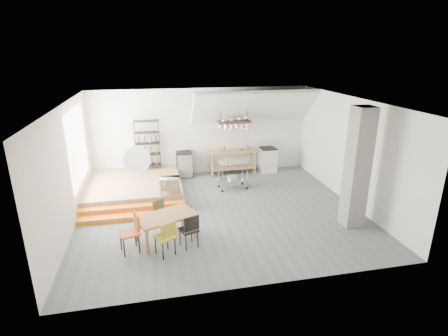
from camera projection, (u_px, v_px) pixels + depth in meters
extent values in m
plane|color=slate|center=(221.00, 211.00, 10.25)|extent=(8.00, 8.00, 0.00)
cube|color=silver|center=(202.00, 132.00, 12.97)|extent=(8.00, 0.04, 3.20)
cube|color=silver|center=(68.00, 169.00, 8.95)|extent=(0.04, 7.00, 3.20)
cube|color=silver|center=(350.00, 151.00, 10.51)|extent=(0.04, 7.00, 3.20)
cube|color=white|center=(220.00, 101.00, 9.22)|extent=(8.00, 7.00, 0.02)
cube|color=white|center=(254.00, 107.00, 12.46)|extent=(4.40, 1.44, 1.32)
cube|color=white|center=(78.00, 146.00, 10.28)|extent=(0.02, 2.50, 2.20)
cube|color=#A07550|center=(135.00, 187.00, 11.54)|extent=(3.00, 3.00, 0.40)
cube|color=orange|center=(133.00, 216.00, 9.78)|extent=(3.00, 0.35, 0.13)
cube|color=orange|center=(133.00, 209.00, 10.08)|extent=(3.00, 0.35, 0.27)
cube|color=gray|center=(357.00, 168.00, 8.99)|extent=(0.50, 0.50, 3.20)
cube|color=#A07550|center=(233.00, 151.00, 13.10)|extent=(1.80, 0.60, 0.06)
cube|color=#A07550|center=(232.00, 167.00, 13.30)|extent=(1.70, 0.55, 0.04)
cube|color=#A07550|center=(252.00, 160.00, 13.60)|extent=(0.06, 0.06, 0.86)
cube|color=#A07550|center=(210.00, 162.00, 13.28)|extent=(0.06, 0.06, 0.86)
cube|color=#A07550|center=(255.00, 163.00, 13.20)|extent=(0.06, 0.06, 0.86)
cube|color=#A07550|center=(212.00, 166.00, 12.88)|extent=(0.06, 0.06, 0.86)
cube|color=white|center=(268.00, 160.00, 13.51)|extent=(0.60, 0.60, 0.90)
cube|color=black|center=(268.00, 148.00, 13.36)|extent=(0.58, 0.58, 0.03)
cube|color=white|center=(266.00, 143.00, 13.57)|extent=(0.60, 0.05, 0.25)
cylinder|color=black|center=(270.00, 146.00, 13.51)|extent=(0.18, 0.18, 0.02)
cylinder|color=black|center=(264.00, 147.00, 13.45)|extent=(0.18, 0.18, 0.02)
cylinder|color=black|center=(273.00, 148.00, 13.25)|extent=(0.18, 0.18, 0.02)
cylinder|color=black|center=(266.00, 149.00, 13.19)|extent=(0.18, 0.18, 0.02)
cube|color=#3B2517|center=(234.00, 122.00, 12.53)|extent=(1.20, 0.50, 0.05)
cylinder|color=black|center=(220.00, 106.00, 12.25)|extent=(0.02, 0.02, 1.15)
cylinder|color=black|center=(248.00, 105.00, 12.45)|extent=(0.02, 0.02, 1.15)
cylinder|color=silver|center=(221.00, 126.00, 12.43)|extent=(0.16, 0.16, 0.12)
cylinder|color=silver|center=(226.00, 127.00, 12.48)|extent=(0.20, 0.20, 0.16)
cylinder|color=silver|center=(232.00, 127.00, 12.53)|extent=(0.16, 0.16, 0.20)
cylinder|color=silver|center=(237.00, 126.00, 12.55)|extent=(0.20, 0.20, 0.12)
cylinder|color=silver|center=(242.00, 126.00, 12.60)|extent=(0.16, 0.16, 0.16)
cylinder|color=silver|center=(248.00, 126.00, 12.64)|extent=(0.20, 0.20, 0.20)
cylinder|color=black|center=(159.00, 143.00, 12.65)|extent=(0.02, 0.02, 1.80)
cylinder|color=black|center=(136.00, 144.00, 12.48)|extent=(0.02, 0.02, 1.80)
cylinder|color=black|center=(160.00, 145.00, 12.31)|extent=(0.02, 0.02, 1.80)
cylinder|color=black|center=(135.00, 147.00, 12.15)|extent=(0.02, 0.02, 1.80)
cube|color=black|center=(149.00, 165.00, 12.64)|extent=(0.88, 0.38, 0.02)
cube|color=black|center=(148.00, 154.00, 12.51)|extent=(0.88, 0.38, 0.02)
cube|color=black|center=(147.00, 143.00, 12.38)|extent=(0.88, 0.38, 0.02)
cube|color=black|center=(147.00, 132.00, 12.25)|extent=(0.88, 0.38, 0.02)
cube|color=black|center=(146.00, 121.00, 12.13)|extent=(0.88, 0.38, 0.03)
cylinder|color=#2F7730|center=(149.00, 161.00, 12.60)|extent=(0.07, 0.07, 0.24)
cylinder|color=#996219|center=(148.00, 150.00, 12.47)|extent=(0.07, 0.07, 0.24)
cylinder|color=maroon|center=(147.00, 139.00, 12.34)|extent=(0.07, 0.07, 0.24)
cube|color=#A07550|center=(170.00, 188.00, 10.49)|extent=(0.60, 0.40, 0.03)
cylinder|color=black|center=(179.00, 188.00, 10.73)|extent=(0.02, 0.02, 0.13)
cylinder|color=black|center=(161.00, 189.00, 10.62)|extent=(0.02, 0.02, 0.13)
cylinder|color=black|center=(180.00, 192.00, 10.41)|extent=(0.02, 0.02, 0.13)
cylinder|color=black|center=(161.00, 194.00, 10.30)|extent=(0.02, 0.02, 0.13)
sphere|color=white|center=(137.00, 160.00, 7.68)|extent=(0.60, 0.60, 0.60)
cube|color=brown|center=(166.00, 216.00, 8.50)|extent=(1.62, 1.29, 0.05)
cube|color=brown|center=(183.00, 217.00, 9.22)|extent=(0.08, 0.08, 0.62)
cube|color=brown|center=(136.00, 230.00, 8.53)|extent=(0.08, 0.08, 0.62)
cube|color=brown|center=(196.00, 227.00, 8.69)|extent=(0.08, 0.08, 0.62)
cube|color=brown|center=(147.00, 242.00, 8.00)|extent=(0.08, 0.08, 0.62)
cube|color=#B3941E|center=(165.00, 237.00, 7.95)|extent=(0.55, 0.55, 0.04)
cube|color=#B3941E|center=(168.00, 230.00, 7.74)|extent=(0.35, 0.22, 0.35)
cylinder|color=black|center=(163.00, 251.00, 7.81)|extent=(0.03, 0.03, 0.44)
cylinder|color=black|center=(175.00, 246.00, 8.01)|extent=(0.03, 0.03, 0.44)
cylinder|color=black|center=(156.00, 246.00, 8.04)|extent=(0.03, 0.03, 0.44)
cylinder|color=black|center=(167.00, 241.00, 8.24)|extent=(0.03, 0.03, 0.44)
cube|color=black|center=(189.00, 230.00, 8.29)|extent=(0.51, 0.51, 0.04)
cube|color=black|center=(192.00, 223.00, 8.07)|extent=(0.37, 0.17, 0.35)
cylinder|color=black|center=(186.00, 243.00, 8.15)|extent=(0.03, 0.03, 0.43)
cylinder|color=black|center=(198.00, 239.00, 8.31)|extent=(0.03, 0.03, 0.43)
cylinder|color=black|center=(180.00, 237.00, 8.40)|extent=(0.03, 0.03, 0.43)
cylinder|color=black|center=(192.00, 234.00, 8.57)|extent=(0.03, 0.03, 0.43)
cube|color=#515B2B|center=(162.00, 215.00, 9.12)|extent=(0.50, 0.50, 0.04)
cube|color=#515B2B|center=(158.00, 205.00, 9.16)|extent=(0.31, 0.22, 0.32)
cylinder|color=black|center=(164.00, 218.00, 9.38)|extent=(0.03, 0.03, 0.40)
cylinder|color=black|center=(155.00, 222.00, 9.19)|extent=(0.03, 0.03, 0.40)
cylinder|color=black|center=(171.00, 222.00, 9.19)|extent=(0.03, 0.03, 0.40)
cylinder|color=black|center=(162.00, 226.00, 9.00)|extent=(0.03, 0.03, 0.40)
cube|color=#C2551B|center=(129.00, 233.00, 8.05)|extent=(0.53, 0.53, 0.04)
cube|color=#C2551B|center=(137.00, 221.00, 8.05)|extent=(0.15, 0.41, 0.38)
cylinder|color=black|center=(139.00, 244.00, 8.06)|extent=(0.03, 0.03, 0.47)
cylinder|color=black|center=(136.00, 238.00, 8.35)|extent=(0.03, 0.03, 0.47)
cylinder|color=black|center=(124.00, 248.00, 7.91)|extent=(0.03, 0.03, 0.47)
cylinder|color=black|center=(121.00, 241.00, 8.20)|extent=(0.03, 0.03, 0.47)
cube|color=silver|center=(233.00, 163.00, 11.65)|extent=(0.97, 0.60, 0.04)
cube|color=silver|center=(233.00, 180.00, 11.85)|extent=(0.97, 0.60, 0.03)
cylinder|color=silver|center=(243.00, 172.00, 12.12)|extent=(0.03, 0.03, 0.89)
sphere|color=black|center=(242.00, 183.00, 12.26)|extent=(0.08, 0.08, 0.08)
cylinder|color=silver|center=(219.00, 175.00, 11.88)|extent=(0.03, 0.03, 0.89)
sphere|color=black|center=(219.00, 186.00, 12.02)|extent=(0.08, 0.08, 0.08)
cylinder|color=silver|center=(247.00, 176.00, 11.71)|extent=(0.03, 0.03, 0.89)
sphere|color=black|center=(247.00, 188.00, 11.85)|extent=(0.08, 0.08, 0.08)
cylinder|color=silver|center=(222.00, 179.00, 11.47)|extent=(0.03, 0.03, 0.89)
sphere|color=black|center=(222.00, 191.00, 11.61)|extent=(0.08, 0.08, 0.08)
cube|color=black|center=(184.00, 164.00, 12.92)|extent=(0.56, 0.56, 0.94)
imported|color=beige|center=(170.00, 183.00, 10.43)|extent=(0.63, 0.46, 0.33)
imported|color=silver|center=(242.00, 150.00, 13.10)|extent=(0.24, 0.24, 0.06)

